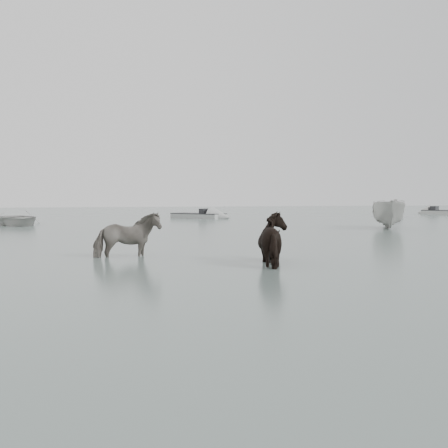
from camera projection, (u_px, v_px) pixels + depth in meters
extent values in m
plane|color=#576763|center=(209.00, 270.00, 13.49)|extent=(140.00, 140.00, 0.00)
imported|color=black|center=(127.00, 230.00, 16.18)|extent=(1.98, 1.09, 1.59)
imported|color=black|center=(279.00, 231.00, 14.50)|extent=(1.85, 2.02, 1.72)
imported|color=black|center=(274.00, 238.00, 15.42)|extent=(1.36, 1.29, 1.20)
imported|color=beige|center=(16.00, 217.00, 33.28)|extent=(4.59, 5.49, 0.98)
imported|color=#A7A7A3|center=(389.00, 212.00, 30.01)|extent=(3.33, 4.69, 1.70)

